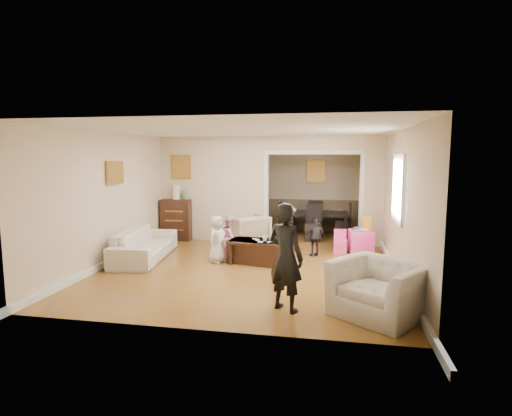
% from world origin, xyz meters
% --- Properties ---
extents(floor, '(7.00, 7.00, 0.00)m').
position_xyz_m(floor, '(0.00, 0.00, 0.00)').
color(floor, '#9B6828').
rests_on(floor, ground).
extents(partition_left, '(2.75, 0.18, 2.60)m').
position_xyz_m(partition_left, '(-1.38, 1.80, 1.30)').
color(partition_left, beige).
rests_on(partition_left, ground).
extents(partition_right, '(0.55, 0.18, 2.60)m').
position_xyz_m(partition_right, '(2.48, 1.80, 1.30)').
color(partition_right, beige).
rests_on(partition_right, ground).
extents(partition_header, '(2.22, 0.18, 0.35)m').
position_xyz_m(partition_header, '(1.10, 1.80, 2.42)').
color(partition_header, beige).
rests_on(partition_header, partition_right).
extents(window_pane, '(0.03, 0.95, 1.10)m').
position_xyz_m(window_pane, '(2.73, -0.40, 1.55)').
color(window_pane, white).
rests_on(window_pane, ground).
extents(framed_art_partition, '(0.45, 0.03, 0.55)m').
position_xyz_m(framed_art_partition, '(-2.20, 1.70, 1.85)').
color(framed_art_partition, brown).
rests_on(framed_art_partition, partition_left).
extents(framed_art_sofa_wall, '(0.03, 0.55, 0.40)m').
position_xyz_m(framed_art_sofa_wall, '(-2.71, -0.60, 1.80)').
color(framed_art_sofa_wall, brown).
extents(framed_art_alcove, '(0.45, 0.03, 0.55)m').
position_xyz_m(framed_art_alcove, '(1.10, 3.44, 1.70)').
color(framed_art_alcove, brown).
extents(sofa, '(1.09, 2.22, 0.62)m').
position_xyz_m(sofa, '(-2.26, -0.34, 0.31)').
color(sofa, beige).
rests_on(sofa, ground).
extents(armchair_back, '(1.16, 1.17, 0.77)m').
position_xyz_m(armchair_back, '(-0.36, 1.10, 0.38)').
color(armchair_back, tan).
rests_on(armchair_back, ground).
extents(armchair_front, '(1.49, 1.46, 0.73)m').
position_xyz_m(armchair_front, '(2.20, -2.63, 0.37)').
color(armchair_front, beige).
rests_on(armchair_front, ground).
extents(dresser, '(0.76, 0.43, 1.04)m').
position_xyz_m(dresser, '(-2.31, 1.65, 0.52)').
color(dresser, '#371D10').
rests_on(dresser, ground).
extents(table_lamp, '(0.22, 0.22, 0.36)m').
position_xyz_m(table_lamp, '(-2.31, 1.65, 1.22)').
color(table_lamp, beige).
rests_on(table_lamp, dresser).
extents(potted_plant, '(0.26, 0.23, 0.29)m').
position_xyz_m(potted_plant, '(-2.11, 1.65, 1.19)').
color(potted_plant, '#4F7B36').
rests_on(potted_plant, dresser).
extents(coffee_table, '(1.31, 0.83, 0.46)m').
position_xyz_m(coffee_table, '(0.17, -0.23, 0.23)').
color(coffee_table, '#341910').
rests_on(coffee_table, ground).
extents(coffee_cup, '(0.13, 0.13, 0.10)m').
position_xyz_m(coffee_cup, '(0.27, -0.28, 0.51)').
color(coffee_cup, silver).
rests_on(coffee_cup, coffee_table).
extents(play_table, '(0.56, 0.56, 0.49)m').
position_xyz_m(play_table, '(2.21, 1.09, 0.24)').
color(play_table, '#FF43AB').
rests_on(play_table, ground).
extents(cereal_box, '(0.21, 0.09, 0.30)m').
position_xyz_m(cereal_box, '(2.33, 1.19, 0.64)').
color(cereal_box, yellow).
rests_on(cereal_box, play_table).
extents(cyan_cup, '(0.08, 0.08, 0.08)m').
position_xyz_m(cyan_cup, '(2.11, 1.04, 0.53)').
color(cyan_cup, '#28C4CA').
rests_on(cyan_cup, play_table).
extents(toy_block, '(0.10, 0.09, 0.05)m').
position_xyz_m(toy_block, '(2.09, 1.21, 0.51)').
color(toy_block, red).
rests_on(toy_block, play_table).
extents(play_bowl, '(0.22, 0.22, 0.05)m').
position_xyz_m(play_bowl, '(2.26, 0.97, 0.51)').
color(play_bowl, white).
rests_on(play_bowl, play_table).
extents(dining_table, '(1.80, 1.04, 0.62)m').
position_xyz_m(dining_table, '(1.11, 2.81, 0.31)').
color(dining_table, black).
rests_on(dining_table, ground).
extents(adult_person, '(0.66, 0.59, 1.51)m').
position_xyz_m(adult_person, '(0.94, -2.66, 0.76)').
color(adult_person, black).
rests_on(adult_person, ground).
extents(child_kneel_a, '(0.45, 0.54, 0.95)m').
position_xyz_m(child_kneel_a, '(-0.68, -0.38, 0.48)').
color(child_kneel_a, silver).
rests_on(child_kneel_a, ground).
extents(child_kneel_b, '(0.39, 0.47, 0.86)m').
position_xyz_m(child_kneel_b, '(-0.53, 0.07, 0.43)').
color(child_kneel_b, pink).
rests_on(child_kneel_b, ground).
extents(child_toddler, '(0.52, 0.41, 0.82)m').
position_xyz_m(child_toddler, '(1.22, 0.52, 0.41)').
color(child_toddler, black).
rests_on(child_toddler, ground).
extents(craft_papers, '(0.57, 0.39, 0.00)m').
position_xyz_m(craft_papers, '(0.24, -0.20, 0.46)').
color(craft_papers, white).
rests_on(craft_papers, coffee_table).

